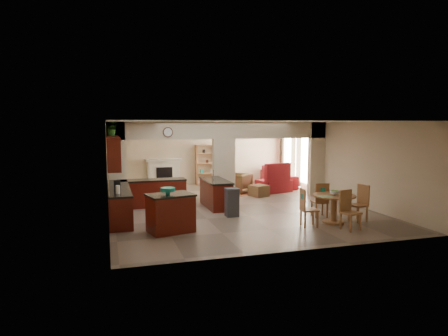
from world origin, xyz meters
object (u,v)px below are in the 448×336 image
object	(u,v)px
kitchen_island	(171,213)
sofa	(278,176)
armchair	(239,183)
dining_table	(334,205)

from	to	relation	value
kitchen_island	sofa	size ratio (longest dim) A/B	0.46
sofa	armchair	bearing A→B (deg)	130.48
kitchen_island	dining_table	world-z (taller)	kitchen_island
kitchen_island	dining_table	distance (m)	4.46
dining_table	armchair	size ratio (longest dim) A/B	1.36
dining_table	sofa	world-z (taller)	sofa
kitchen_island	armchair	bearing A→B (deg)	41.32
armchair	kitchen_island	bearing A→B (deg)	16.17
sofa	kitchen_island	bearing A→B (deg)	147.77
dining_table	sofa	size ratio (longest dim) A/B	0.42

